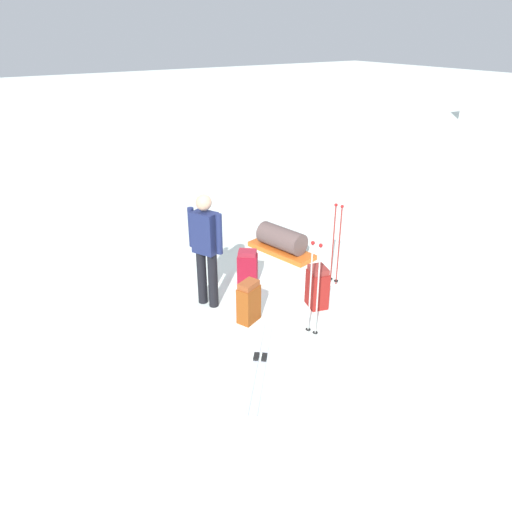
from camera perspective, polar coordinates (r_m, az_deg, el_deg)
The scene contains 9 objects.
ground_plane at distance 7.37m, azimuth 0.00°, elevation -4.91°, with size 80.00×80.00×0.00m, color white.
skier_standing at distance 6.80m, azimuth -5.98°, elevation 1.26°, with size 0.52×0.34×1.70m.
ski_pair_near at distance 6.11m, azimuth 0.50°, elevation -12.03°, with size 1.63×1.40×0.05m.
backpack_large_dark at distance 7.06m, azimuth 7.29°, elevation -3.69°, with size 0.38×0.33×0.63m.
backpack_bright at distance 7.63m, azimuth -1.02°, elevation -1.36°, with size 0.37×0.38×0.57m.
backpack_small_spare at distance 6.67m, azimuth -0.87°, elevation -5.49°, with size 0.31×0.37×0.61m.
ski_poles_planted_near at distance 6.18m, azimuth 6.93°, elevation -3.51°, with size 0.18×0.10×1.36m.
ski_poles_planted_far at distance 7.53m, azimuth 9.51°, elevation 1.79°, with size 0.17×0.10×1.34m.
gear_sled at distance 8.70m, azimuth 3.05°, elevation 1.73°, with size 1.36×0.72×0.49m.
Camera 1 is at (5.32, -3.45, 3.75)m, focal length 33.71 mm.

